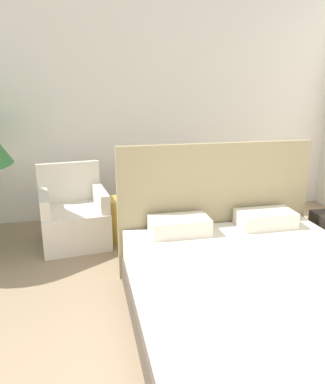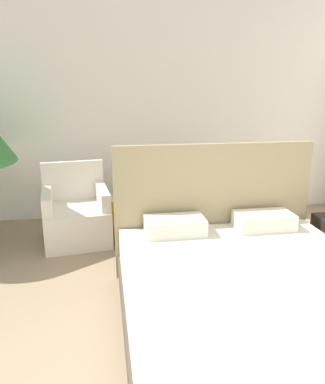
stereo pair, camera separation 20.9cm
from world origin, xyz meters
TOP-DOWN VIEW (x-y plane):
  - wall_back at (0.00, 3.99)m, footprint 10.00×0.06m
  - bed at (0.53, 1.31)m, footprint 1.80×2.10m
  - armchair_near_window_left at (-0.77, 3.17)m, footprint 0.78×0.78m
  - armchair_near_window_right at (0.23, 3.17)m, footprint 0.74×0.74m
  - side_table at (-0.27, 3.14)m, footprint 0.32×0.32m

SIDE VIEW (x-z plane):
  - side_table at x=-0.27m, z-range 0.00..0.49m
  - armchair_near_window_left at x=-0.77m, z-range -0.16..0.69m
  - armchair_near_window_right at x=0.23m, z-range -0.16..0.69m
  - bed at x=0.53m, z-range -0.34..0.88m
  - wall_back at x=0.00m, z-range 0.00..2.90m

